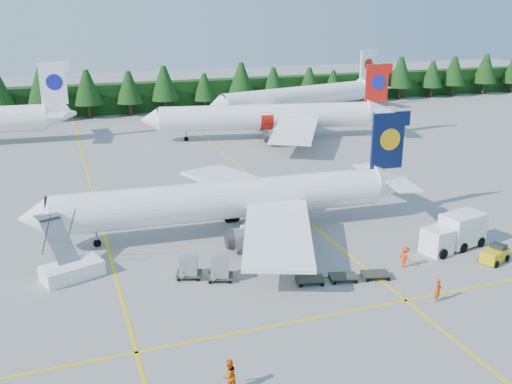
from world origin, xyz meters
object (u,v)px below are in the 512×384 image
object	(u,v)px
airliner_red	(262,117)
airstairs	(70,266)
airliner_navy	(218,201)
baggage_tug	(495,254)
service_truck	(453,233)

from	to	relation	value
airliner_red	airstairs	world-z (taller)	airliner_red
airliner_navy	baggage_tug	bearing A→B (deg)	-31.68
airliner_navy	airliner_red	xyz separation A→B (m)	(18.36, 37.71, 0.32)
airliner_navy	service_truck	distance (m)	21.89
airstairs	service_truck	world-z (taller)	airstairs
airliner_navy	baggage_tug	world-z (taller)	airliner_navy
airstairs	baggage_tug	size ratio (longest dim) A/B	2.42
airliner_red	airstairs	size ratio (longest dim) A/B	5.70
airliner_navy	airstairs	bearing A→B (deg)	-157.57
airliner_navy	airliner_red	world-z (taller)	airliner_red
airliner_red	baggage_tug	size ratio (longest dim) A/B	13.81
airliner_red	airliner_navy	bearing A→B (deg)	-104.87
service_truck	airstairs	bearing A→B (deg)	157.64
airliner_red	baggage_tug	world-z (taller)	airliner_red
airstairs	baggage_tug	xyz separation A→B (m)	(34.53, -9.40, -0.23)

